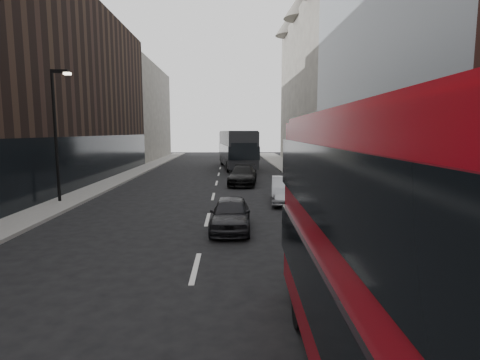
{
  "coord_description": "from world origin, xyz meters",
  "views": [
    {
      "loc": [
        0.99,
        -2.4,
        3.9
      ],
      "look_at": [
        1.3,
        8.44,
        2.5
      ],
      "focal_mm": 28.0,
      "sensor_mm": 36.0,
      "label": 1
    }
  ],
  "objects": [
    {
      "name": "building_left_far",
      "position": [
        -11.5,
        52.0,
        6.5
      ],
      "size": [
        5.0,
        20.0,
        13.0
      ],
      "primitive_type": "cube",
      "color": "#615C55",
      "rests_on": "ground"
    },
    {
      "name": "sidewalk_right",
      "position": [
        7.5,
        25.0,
        0.07
      ],
      "size": [
        3.0,
        80.0,
        0.15
      ],
      "primitive_type": "cube",
      "color": "slate",
      "rests_on": "ground"
    },
    {
      "name": "street_lamp",
      "position": [
        -8.22,
        18.0,
        4.18
      ],
      "size": [
        1.06,
        0.22,
        7.0
      ],
      "color": "black",
      "rests_on": "sidewalk_left"
    },
    {
      "name": "building_victorian",
      "position": [
        11.38,
        44.0,
        9.66
      ],
      "size": [
        6.5,
        24.0,
        21.0
      ],
      "color": "#615C55",
      "rests_on": "ground"
    },
    {
      "name": "car_a",
      "position": [
        1.03,
        12.23,
        0.66
      ],
      "size": [
        1.72,
        3.93,
        1.32
      ],
      "primitive_type": "imported",
      "rotation": [
        0.0,
        0.0,
        -0.04
      ],
      "color": "black",
      "rests_on": "ground"
    },
    {
      "name": "car_c",
      "position": [
        1.98,
        25.07,
        0.7
      ],
      "size": [
        2.49,
        5.03,
        1.4
      ],
      "primitive_type": "imported",
      "rotation": [
        0.0,
        0.0,
        -0.11
      ],
      "color": "black",
      "rests_on": "ground"
    },
    {
      "name": "building_left_mid",
      "position": [
        -11.5,
        30.0,
        7.0
      ],
      "size": [
        5.0,
        24.0,
        14.0
      ],
      "primitive_type": "cube",
      "color": "black",
      "rests_on": "ground"
    },
    {
      "name": "grey_bus",
      "position": [
        1.76,
        37.6,
        2.14
      ],
      "size": [
        4.06,
        12.59,
        4.0
      ],
      "rotation": [
        0.0,
        0.0,
        0.09
      ],
      "color": "black",
      "rests_on": "ground"
    },
    {
      "name": "red_bus",
      "position": [
        3.31,
        1.34,
        2.32
      ],
      "size": [
        2.82,
        10.45,
        4.19
      ],
      "rotation": [
        0.0,
        0.0,
        -0.04
      ],
      "color": "maroon",
      "rests_on": "ground"
    },
    {
      "name": "building_modern_block",
      "position": [
        11.47,
        21.0,
        9.9
      ],
      "size": [
        5.03,
        22.0,
        20.0
      ],
      "color": "#959A9F",
      "rests_on": "ground"
    },
    {
      "name": "car_b",
      "position": [
        4.08,
        18.0,
        0.71
      ],
      "size": [
        1.97,
        4.44,
        1.42
      ],
      "primitive_type": "imported",
      "rotation": [
        0.0,
        0.0,
        -0.11
      ],
      "color": "gray",
      "rests_on": "ground"
    },
    {
      "name": "sidewalk_left",
      "position": [
        -8.0,
        25.0,
        0.07
      ],
      "size": [
        2.0,
        80.0,
        0.15
      ],
      "primitive_type": "cube",
      "color": "slate",
      "rests_on": "ground"
    }
  ]
}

